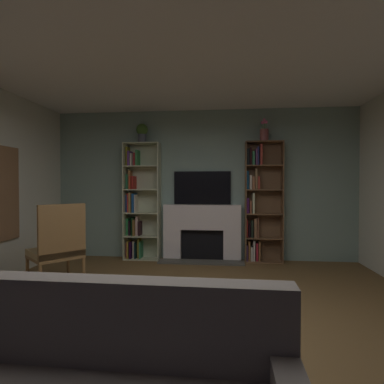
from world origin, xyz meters
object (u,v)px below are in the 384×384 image
(vase_with_flowers, at_px, (264,134))
(tv, at_px, (202,188))
(potted_plant, at_px, (142,132))
(coffee_table, at_px, (151,316))
(armchair, at_px, (58,246))
(bookshelf_right, at_px, (259,202))
(fireplace, at_px, (202,231))
(bookshelf_left, at_px, (139,204))

(vase_with_flowers, bearing_deg, tv, 173.73)
(tv, height_order, potted_plant, potted_plant)
(vase_with_flowers, bearing_deg, coffee_table, -109.90)
(vase_with_flowers, relative_size, armchair, 0.36)
(tv, bearing_deg, bookshelf_right, -3.66)
(armchair, bearing_deg, fireplace, 42.91)
(fireplace, relative_size, potted_plant, 4.29)
(fireplace, relative_size, bookshelf_left, 0.70)
(fireplace, relative_size, vase_with_flowers, 3.75)
(potted_plant, bearing_deg, armchair, -113.81)
(potted_plant, distance_m, vase_with_flowers, 2.20)
(fireplace, xyz_separation_m, armchair, (-1.83, -1.70, 0.02))
(fireplace, height_order, vase_with_flowers, vase_with_flowers)
(potted_plant, distance_m, coffee_table, 4.03)
(fireplace, xyz_separation_m, vase_with_flowers, (1.10, -0.05, 1.75))
(fireplace, distance_m, tv, 0.80)
(tv, distance_m, potted_plant, 1.51)
(bookshelf_left, bearing_deg, coffee_table, -72.95)
(bookshelf_left, xyz_separation_m, coffee_table, (1.05, -3.43, -0.62))
(fireplace, xyz_separation_m, coffee_table, (-0.13, -3.44, -0.13))
(armchair, relative_size, coffee_table, 1.46)
(fireplace, bearing_deg, coffee_table, -92.13)
(vase_with_flowers, height_order, armchair, vase_with_flowers)
(vase_with_flowers, distance_m, coffee_table, 4.07)
(tv, bearing_deg, bookshelf_left, -176.07)
(fireplace, xyz_separation_m, bookshelf_right, (1.02, 0.00, 0.53))
(tv, distance_m, coffee_table, 3.64)
(fireplace, height_order, armchair, armchair)
(bookshelf_left, bearing_deg, bookshelf_right, 0.41)
(bookshelf_right, bearing_deg, coffee_table, -108.47)
(armchair, height_order, coffee_table, armchair)
(fireplace, distance_m, bookshelf_left, 1.28)
(fireplace, relative_size, armchair, 1.35)
(bookshelf_left, height_order, armchair, bookshelf_left)
(bookshelf_left, distance_m, potted_plant, 1.33)
(tv, distance_m, bookshelf_left, 1.22)
(fireplace, distance_m, coffee_table, 3.45)
(bookshelf_left, distance_m, vase_with_flowers, 2.61)
(fireplace, bearing_deg, bookshelf_left, -179.48)
(fireplace, distance_m, vase_with_flowers, 2.07)
(bookshelf_left, relative_size, potted_plant, 6.09)
(fireplace, height_order, potted_plant, potted_plant)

